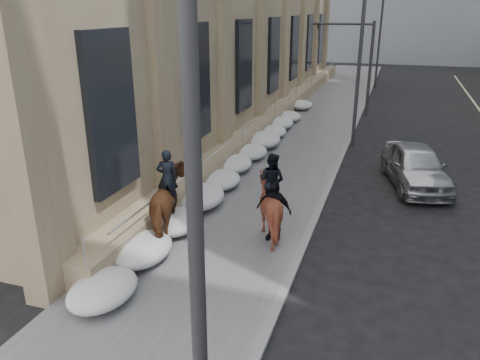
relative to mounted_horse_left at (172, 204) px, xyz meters
name	(u,v)px	position (x,y,z in m)	size (l,w,h in m)	color
ground	(191,272)	(1.26, -1.51, -1.25)	(140.00, 140.00, 0.00)	black
sidewalk	(279,162)	(1.26, 8.49, -1.19)	(5.00, 80.00, 0.12)	#535355
curb	(337,168)	(3.88, 8.49, -1.19)	(0.24, 80.00, 0.12)	slate
streetlight_near	(181,225)	(4.00, -7.51, 3.33)	(1.71, 0.24, 8.00)	#2D2D30
streetlight_mid	(357,55)	(4.00, 12.49, 3.33)	(1.71, 0.24, 8.00)	#2D2D30
streetlight_far	(378,35)	(4.00, 32.49, 3.33)	(1.71, 0.24, 8.00)	#2D2D30
traffic_signal	(357,53)	(3.33, 20.49, 2.75)	(4.10, 0.22, 6.00)	#2D2D30
snow_bank	(237,163)	(-0.16, 6.60, -0.78)	(1.70, 18.10, 0.76)	silver
mounted_horse_left	(172,204)	(0.00, 0.00, 0.00)	(1.95, 2.79, 2.74)	#462715
mounted_horse_right	(269,203)	(2.73, 1.07, -0.05)	(1.92, 2.06, 2.62)	#512317
pedestrian	(274,210)	(2.92, 0.91, -0.19)	(1.10, 0.46, 1.88)	black
car_silver	(416,166)	(7.07, 7.42, -0.41)	(1.99, 4.93, 1.68)	#98999F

